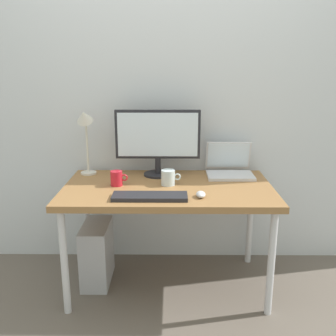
{
  "coord_description": "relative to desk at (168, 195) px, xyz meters",
  "views": [
    {
      "loc": [
        0.02,
        -2.36,
        1.47
      ],
      "look_at": [
        0.0,
        0.0,
        0.83
      ],
      "focal_mm": 41.12,
      "sensor_mm": 36.0,
      "label": 1
    }
  ],
  "objects": [
    {
      "name": "glass_cup",
      "position": [
        0.01,
        0.02,
        0.11
      ],
      "size": [
        0.12,
        0.09,
        0.1
      ],
      "color": "silver",
      "rests_on": "desk"
    },
    {
      "name": "back_wall",
      "position": [
        0.0,
        0.44,
        0.65
      ],
      "size": [
        4.4,
        0.04,
        2.6
      ],
      "primitive_type": "cube",
      "color": "silver",
      "rests_on": "ground_plane"
    },
    {
      "name": "ground_plane",
      "position": [
        0.0,
        0.0,
        -0.65
      ],
      "size": [
        6.0,
        6.0,
        0.0
      ],
      "primitive_type": "plane",
      "color": "#665B51"
    },
    {
      "name": "desk",
      "position": [
        0.0,
        0.0,
        0.0
      ],
      "size": [
        1.34,
        0.76,
        0.71
      ],
      "color": "olive",
      "rests_on": "ground_plane"
    },
    {
      "name": "desk_lamp",
      "position": [
        -0.57,
        0.25,
        0.4
      ],
      "size": [
        0.11,
        0.16,
        0.48
      ],
      "color": "silver",
      "rests_on": "desk"
    },
    {
      "name": "keyboard",
      "position": [
        -0.1,
        -0.24,
        0.07
      ],
      "size": [
        0.44,
        0.14,
        0.02
      ],
      "primitive_type": "cube",
      "color": "#232328",
      "rests_on": "desk"
    },
    {
      "name": "computer_tower",
      "position": [
        -0.49,
        0.04,
        -0.44
      ],
      "size": [
        0.18,
        0.36,
        0.42
      ],
      "primitive_type": "cube",
      "color": "#B2B2B7",
      "rests_on": "ground_plane"
    },
    {
      "name": "laptop",
      "position": [
        0.43,
        0.27,
        0.12
      ],
      "size": [
        0.32,
        0.28,
        0.23
      ],
      "color": "silver",
      "rests_on": "desk"
    },
    {
      "name": "monitor",
      "position": [
        -0.07,
        0.25,
        0.33
      ],
      "size": [
        0.59,
        0.2,
        0.46
      ],
      "color": "#232328",
      "rests_on": "desk"
    },
    {
      "name": "mouse",
      "position": [
        0.2,
        -0.21,
        0.08
      ],
      "size": [
        0.06,
        0.09,
        0.03
      ],
      "primitive_type": "ellipsoid",
      "color": "silver",
      "rests_on": "desk"
    },
    {
      "name": "coffee_mug",
      "position": [
        -0.33,
        0.01,
        0.11
      ],
      "size": [
        0.11,
        0.08,
        0.1
      ],
      "color": "red",
      "rests_on": "desk"
    }
  ]
}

